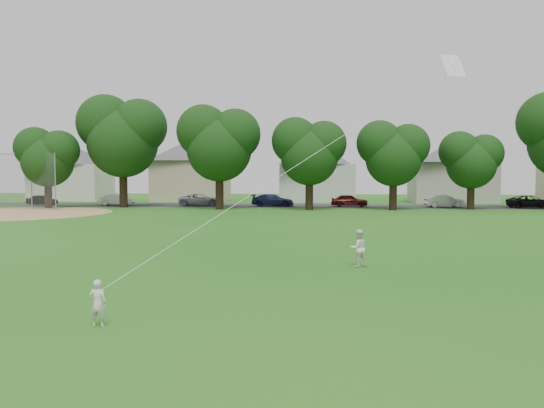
# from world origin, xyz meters

# --- Properties ---
(ground) EXTENTS (160.00, 160.00, 0.00)m
(ground) POSITION_xyz_m (0.00, 0.00, 0.00)
(ground) COLOR #165C15
(ground) RESTS_ON ground
(street) EXTENTS (90.00, 7.00, 0.01)m
(street) POSITION_xyz_m (0.00, 42.00, 0.01)
(street) COLOR #2D2D30
(street) RESTS_ON ground
(dirt_infield) EXTENTS (18.00, 18.00, 0.02)m
(dirt_infield) POSITION_xyz_m (-26.00, 28.00, 0.01)
(dirt_infield) COLOR #9E7F51
(dirt_infield) RESTS_ON ground
(toddler) EXTENTS (0.38, 0.26, 1.00)m
(toddler) POSITION_xyz_m (-3.23, -3.38, 0.50)
(toddler) COLOR silver
(toddler) RESTS_ON ground
(older_boy) EXTENTS (0.77, 0.69, 1.30)m
(older_boy) POSITION_xyz_m (2.54, 4.63, 0.65)
(older_boy) COLOR white
(older_boy) RESTS_ON ground
(kite) EXTENTS (5.46, 6.43, 16.87)m
(kite) POSITION_xyz_m (1.62, 2.59, 4.17)
(kite) COLOR white
(kite) RESTS_ON ground
(tree_row) EXTENTS (80.23, 10.00, 11.65)m
(tree_row) POSITION_xyz_m (2.88, 36.29, 6.54)
(tree_row) COLOR black
(tree_row) RESTS_ON ground
(parked_cars) EXTENTS (72.04, 2.69, 1.29)m
(parked_cars) POSITION_xyz_m (4.80, 41.00, 0.63)
(parked_cars) COLOR black
(parked_cars) RESTS_ON ground
(house_row) EXTENTS (77.71, 14.25, 10.47)m
(house_row) POSITION_xyz_m (2.95, 52.00, 4.76)
(house_row) COLOR silver
(house_row) RESTS_ON ground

